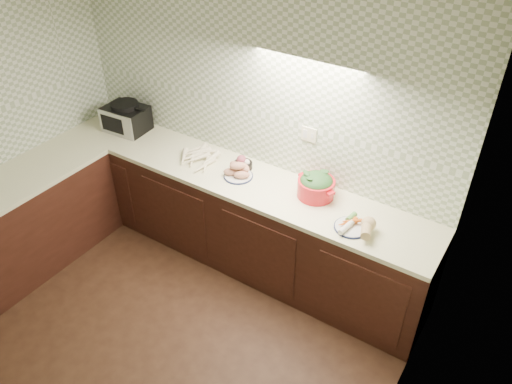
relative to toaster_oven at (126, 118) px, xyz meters
The scene contains 8 objects.
room 2.14m from the toaster_oven, 50.17° to the right, with size 3.60×3.60×2.60m.
counter 1.24m from the toaster_oven, 54.73° to the right, with size 3.60×3.60×0.90m.
toaster_oven is the anchor object (origin of this frame).
parsnip_pile 0.95m from the toaster_oven, ahead, with size 0.43×0.45×0.08m.
sweet_potato_plate 1.38m from the toaster_oven, ahead, with size 0.25×0.25×0.15m.
onion_bowl 1.34m from the toaster_oven, ahead, with size 0.16×0.16×0.13m.
dutch_oven 2.05m from the toaster_oven, ahead, with size 0.38×0.38×0.21m.
veg_plate 2.52m from the toaster_oven, ahead, with size 0.32×0.30×0.12m.
Camera 1 is at (2.09, -1.36, 3.28)m, focal length 35.00 mm.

